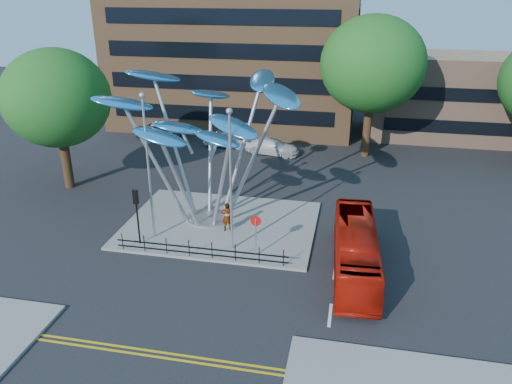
% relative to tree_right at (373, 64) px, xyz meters
% --- Properties ---
extents(ground, '(120.00, 120.00, 0.00)m').
position_rel_tree_right_xyz_m(ground, '(-8.00, -22.00, -8.04)').
color(ground, black).
rests_on(ground, ground).
extents(traffic_island, '(12.00, 9.00, 0.15)m').
position_rel_tree_right_xyz_m(traffic_island, '(-9.00, -16.00, -7.96)').
color(traffic_island, slate).
rests_on(traffic_island, ground).
extents(double_yellow_near, '(40.00, 0.12, 0.01)m').
position_rel_tree_right_xyz_m(double_yellow_near, '(-8.00, -28.00, -8.03)').
color(double_yellow_near, gold).
rests_on(double_yellow_near, ground).
extents(double_yellow_far, '(40.00, 0.12, 0.01)m').
position_rel_tree_right_xyz_m(double_yellow_far, '(-8.00, -28.30, -8.03)').
color(double_yellow_far, gold).
rests_on(double_yellow_far, ground).
extents(low_building_near, '(15.00, 8.00, 8.00)m').
position_rel_tree_right_xyz_m(low_building_near, '(8.00, 8.00, -4.04)').
color(low_building_near, '#A47A60').
rests_on(low_building_near, ground).
extents(tree_right, '(8.80, 8.80, 12.11)m').
position_rel_tree_right_xyz_m(tree_right, '(0.00, 0.00, 0.00)').
color(tree_right, black).
rests_on(tree_right, ground).
extents(tree_left, '(7.60, 7.60, 10.32)m').
position_rel_tree_right_xyz_m(tree_left, '(-22.00, -12.00, -1.24)').
color(tree_left, black).
rests_on(tree_left, ground).
extents(leaf_sculpture, '(12.72, 9.54, 9.51)m').
position_rel_tree_right_xyz_m(leaf_sculpture, '(-10.07, -15.32, -1.16)').
color(leaf_sculpture, '#9EA0A5').
rests_on(leaf_sculpture, traffic_island).
extents(street_lamp_left, '(0.36, 0.36, 8.80)m').
position_rel_tree_right_xyz_m(street_lamp_left, '(-12.50, -18.50, -2.68)').
color(street_lamp_left, '#9EA0A5').
rests_on(street_lamp_left, traffic_island).
extents(street_lamp_right, '(0.36, 0.36, 8.30)m').
position_rel_tree_right_xyz_m(street_lamp_right, '(-7.50, -19.00, -2.94)').
color(street_lamp_right, '#9EA0A5').
rests_on(street_lamp_right, traffic_island).
extents(traffic_light_island, '(0.28, 0.18, 3.42)m').
position_rel_tree_right_xyz_m(traffic_light_island, '(-13.00, -19.50, -5.42)').
color(traffic_light_island, black).
rests_on(traffic_light_island, traffic_island).
extents(no_entry_sign_island, '(0.60, 0.10, 2.45)m').
position_rel_tree_right_xyz_m(no_entry_sign_island, '(-6.00, -19.48, -6.22)').
color(no_entry_sign_island, '#9EA0A5').
rests_on(no_entry_sign_island, traffic_island).
extents(pedestrian_railing_front, '(10.00, 0.06, 1.00)m').
position_rel_tree_right_xyz_m(pedestrian_railing_front, '(-9.00, -20.30, -7.48)').
color(pedestrian_railing_front, black).
rests_on(pedestrian_railing_front, traffic_island).
extents(red_bus, '(2.65, 9.29, 2.56)m').
position_rel_tree_right_xyz_m(red_bus, '(-0.51, -19.78, -6.76)').
color(red_bus, '#AE1308').
rests_on(red_bus, ground).
extents(pedestrian, '(0.78, 0.61, 1.87)m').
position_rel_tree_right_xyz_m(pedestrian, '(-8.35, -16.85, -6.95)').
color(pedestrian, gray).
rests_on(pedestrian, traffic_island).
extents(parked_car_left, '(4.78, 2.04, 1.61)m').
position_rel_tree_right_xyz_m(parked_car_left, '(-19.81, 1.00, -7.23)').
color(parked_car_left, '#3D3F45').
rests_on(parked_car_left, ground).
extents(parked_car_mid, '(4.33, 1.57, 1.42)m').
position_rel_tree_right_xyz_m(parked_car_mid, '(-12.72, 0.00, -7.33)').
color(parked_car_mid, '#A8ACB0').
rests_on(parked_car_mid, ground).
extents(parked_car_right, '(5.12, 2.72, 1.41)m').
position_rel_tree_right_xyz_m(parked_car_right, '(-8.22, -1.21, -7.33)').
color(parked_car_right, silver).
rests_on(parked_car_right, ground).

